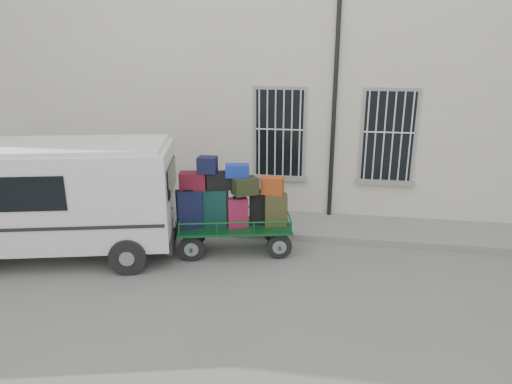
{
  "coord_description": "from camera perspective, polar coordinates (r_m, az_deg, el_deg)",
  "views": [
    {
      "loc": [
        0.91,
        -8.56,
        4.27
      ],
      "look_at": [
        -0.68,
        1.0,
        1.27
      ],
      "focal_mm": 32.0,
      "sensor_mm": 36.0,
      "label": 1
    }
  ],
  "objects": [
    {
      "name": "van",
      "position": [
        10.45,
        -23.7,
        -0.12
      ],
      "size": [
        5.23,
        3.16,
        2.47
      ],
      "rotation": [
        0.0,
        0.0,
        0.24
      ],
      "color": "silver",
      "rests_on": "ground"
    },
    {
      "name": "building",
      "position": [
        14.14,
        5.86,
        11.97
      ],
      "size": [
        24.0,
        5.15,
        6.0
      ],
      "color": "beige",
      "rests_on": "ground"
    },
    {
      "name": "luggage_cart",
      "position": [
        9.84,
        -3.18,
        -1.8
      ],
      "size": [
        2.9,
        1.61,
        2.16
      ],
      "rotation": [
        0.0,
        0.0,
        0.23
      ],
      "color": "black",
      "rests_on": "ground"
    },
    {
      "name": "ground",
      "position": [
        9.6,
        3.08,
        -9.2
      ],
      "size": [
        80.0,
        80.0,
        0.0
      ],
      "primitive_type": "plane",
      "color": "slate",
      "rests_on": "ground"
    },
    {
      "name": "sidewalk",
      "position": [
        11.58,
        4.32,
        -4.07
      ],
      "size": [
        24.0,
        1.7,
        0.15
      ],
      "primitive_type": "cube",
      "color": "gray",
      "rests_on": "ground"
    }
  ]
}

